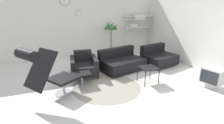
{
  "coord_description": "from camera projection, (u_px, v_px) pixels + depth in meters",
  "views": [
    {
      "loc": [
        -1.62,
        -4.31,
        2.09
      ],
      "look_at": [
        0.04,
        0.09,
        0.55
      ],
      "focal_mm": 28.0,
      "sensor_mm": 36.0,
      "label": 1
    }
  ],
  "objects": [
    {
      "name": "ground_plane",
      "position": [
        112.0,
        81.0,
        5.02
      ],
      "size": [
        12.0,
        12.0,
        0.0
      ],
      "primitive_type": "plane",
      "color": "silver"
    },
    {
      "name": "wall_back",
      "position": [
        87.0,
        22.0,
        7.25
      ],
      "size": [
        12.0,
        0.09,
        2.8
      ],
      "color": "silver",
      "rests_on": "ground_plane"
    },
    {
      "name": "shelf_unit",
      "position": [
        138.0,
        21.0,
        7.73
      ],
      "size": [
        1.3,
        0.28,
        1.96
      ],
      "color": "#BCBCC1",
      "rests_on": "ground_plane"
    },
    {
      "name": "couch_low",
      "position": [
        122.0,
        62.0,
        5.84
      ],
      "size": [
        1.58,
        1.21,
        0.71
      ],
      "rotation": [
        0.0,
        0.0,
        3.4
      ],
      "color": "black",
      "rests_on": "ground_plane"
    },
    {
      "name": "crt_television",
      "position": [
        213.0,
        77.0,
        4.57
      ],
      "size": [
        0.53,
        0.58,
        0.53
      ],
      "rotation": [
        0.0,
        0.0,
        1.81
      ],
      "color": "#B7B7B7",
      "rests_on": "ground_plane"
    },
    {
      "name": "armchair_red",
      "position": [
        84.0,
        67.0,
        5.42
      ],
      "size": [
        0.9,
        0.97,
        0.72
      ],
      "rotation": [
        0.0,
        0.0,
        3.02
      ],
      "color": "silver",
      "rests_on": "ground_plane"
    },
    {
      "name": "ottoman",
      "position": [
        82.0,
        76.0,
        4.73
      ],
      "size": [
        0.48,
        0.41,
        0.34
      ],
      "color": "#BCBCC1",
      "rests_on": "ground_plane"
    },
    {
      "name": "lounge_chair",
      "position": [
        45.0,
        70.0,
        3.76
      ],
      "size": [
        1.3,
        1.13,
        1.28
      ],
      "rotation": [
        0.0,
        0.0,
        -0.98
      ],
      "color": "#BCBCC1",
      "rests_on": "ground_plane"
    },
    {
      "name": "wall_right",
      "position": [
        202.0,
        27.0,
        5.62
      ],
      "size": [
        0.06,
        12.0,
        2.8
      ],
      "color": "silver",
      "rests_on": "ground_plane"
    },
    {
      "name": "couch_second",
      "position": [
        158.0,
        58.0,
        6.35
      ],
      "size": [
        1.31,
        1.14,
        0.71
      ],
      "rotation": [
        0.0,
        0.0,
        3.4
      ],
      "color": "black",
      "rests_on": "ground_plane"
    },
    {
      "name": "round_rug",
      "position": [
        107.0,
        87.0,
        4.66
      ],
      "size": [
        1.81,
        1.81,
        0.01
      ],
      "color": "gray",
      "rests_on": "ground_plane"
    },
    {
      "name": "side_table",
      "position": [
        148.0,
        69.0,
        4.82
      ],
      "size": [
        0.47,
        0.47,
        0.45
      ],
      "color": "black",
      "rests_on": "ground_plane"
    },
    {
      "name": "potted_plant",
      "position": [
        111.0,
        37.0,
        7.41
      ],
      "size": [
        0.58,
        0.59,
        1.49
      ],
      "color": "silver",
      "rests_on": "ground_plane"
    }
  ]
}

